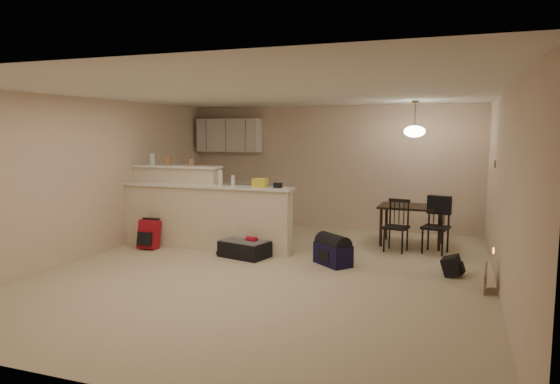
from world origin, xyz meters
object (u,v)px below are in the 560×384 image
at_px(dining_chair_near, 396,226).
at_px(navy_duffel, 333,254).
at_px(red_backpack, 149,234).
at_px(dining_table, 412,210).
at_px(dining_chair_far, 436,226).
at_px(pendant_lamp, 415,131).
at_px(black_daypack, 452,266).
at_px(suitcase, 245,249).

distance_m(dining_chair_near, navy_duffel, 1.44).
bearing_deg(red_backpack, dining_table, 21.55).
bearing_deg(navy_duffel, dining_chair_far, 81.84).
bearing_deg(dining_table, navy_duffel, -118.05).
distance_m(dining_chair_far, red_backpack, 4.77).
xyz_separation_m(dining_table, dining_chair_far, (0.42, -0.49, -0.16)).
bearing_deg(pendant_lamp, black_daypack, -68.18).
xyz_separation_m(navy_duffel, black_daypack, (1.68, 0.00, -0.03)).
bearing_deg(pendant_lamp, dining_table, 63.43).
xyz_separation_m(pendant_lamp, navy_duffel, (-0.98, -1.75, -1.83)).
distance_m(dining_table, dining_chair_near, 0.64).
distance_m(pendant_lamp, red_backpack, 4.86).
bearing_deg(dining_table, dining_chair_far, -48.38).
distance_m(suitcase, navy_duffel, 1.43).
relative_size(dining_table, black_daypack, 3.74).
height_order(dining_table, navy_duffel, dining_table).
relative_size(pendant_lamp, dining_chair_far, 0.68).
relative_size(dining_table, navy_duffel, 1.93).
relative_size(pendant_lamp, red_backpack, 1.27).
bearing_deg(dining_chair_near, navy_duffel, -113.23).
distance_m(suitcase, red_backpack, 1.76).
bearing_deg(dining_chair_far, navy_duffel, -123.78).
height_order(pendant_lamp, dining_chair_far, pendant_lamp).
bearing_deg(dining_table, dining_chair_near, -107.91).
xyz_separation_m(dining_chair_near, navy_duffel, (-0.78, -1.17, -0.27)).
bearing_deg(navy_duffel, black_daypack, 39.85).
bearing_deg(dining_chair_far, black_daypack, -63.18).
relative_size(dining_chair_near, black_daypack, 2.86).
relative_size(pendant_lamp, suitcase, 0.84).
relative_size(suitcase, red_backpack, 1.51).
bearing_deg(red_backpack, black_daypack, -1.25).
height_order(dining_table, dining_chair_near, dining_chair_near).
bearing_deg(pendant_lamp, red_backpack, -156.89).
xyz_separation_m(dining_table, dining_chair_near, (-0.20, -0.58, -0.18)).
xyz_separation_m(dining_chair_near, red_backpack, (-3.97, -1.20, -0.19)).
distance_m(dining_chair_near, red_backpack, 4.15).
height_order(pendant_lamp, navy_duffel, pendant_lamp).
height_order(dining_chair_near, suitcase, dining_chair_near).
bearing_deg(black_daypack, navy_duffel, 98.62).
relative_size(dining_chair_far, suitcase, 1.23).
distance_m(dining_chair_far, suitcase, 3.12).
bearing_deg(dining_table, pendant_lamp, -115.41).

